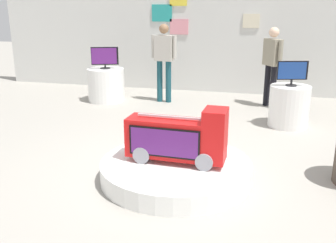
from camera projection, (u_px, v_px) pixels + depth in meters
ground_plane at (175, 166)px, 5.05m from camera, size 30.00×30.00×0.00m
back_wall_display at (222, 28)px, 8.94m from camera, size 11.22×0.13×3.02m
main_display_pedestal at (176, 170)px, 4.66m from camera, size 1.81×1.81×0.23m
novelty_firetruck_tv at (178, 139)px, 4.53m from camera, size 1.18×0.43×0.68m
display_pedestal_center_rear at (106, 85)px, 8.39m from camera, size 0.79×0.79×0.71m
tv_on_center_rear at (105, 57)px, 8.21m from camera, size 0.56×0.23×0.46m
display_pedestal_right_rear at (289, 106)px, 6.62m from camera, size 0.68×0.68×0.71m
tv_on_right_rear at (292, 72)px, 6.45m from camera, size 0.50×0.18×0.42m
shopper_browsing_near_truck at (272, 61)px, 7.75m from camera, size 0.39×0.46×1.61m
shopper_browsing_rear at (164, 57)px, 8.14m from camera, size 0.56×0.24×1.65m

